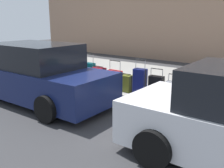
{
  "coord_description": "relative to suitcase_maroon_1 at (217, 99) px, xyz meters",
  "views": [
    {
      "loc": [
        -4.75,
        5.67,
        2.27
      ],
      "look_at": [
        -0.88,
        0.79,
        0.68
      ],
      "focal_mm": 40.25,
      "sensor_mm": 36.0,
      "label": 1
    }
  ],
  "objects": [
    {
      "name": "suitcase_teal_2",
      "position": [
        0.56,
        0.06,
        0.09
      ],
      "size": [
        0.43,
        0.29,
        0.98
      ],
      "color": "#0F606B",
      "rests_on": "sidewalk_curb"
    },
    {
      "name": "sidewalk_curb",
      "position": [
        3.14,
        -2.01,
        -0.33
      ],
      "size": [
        18.0,
        5.0,
        0.14
      ],
      "primitive_type": "cube",
      "color": "gray",
      "rests_on": "ground_plane"
    },
    {
      "name": "suitcase_navy_5",
      "position": [
        2.17,
        0.08,
        0.12
      ],
      "size": [
        0.37,
        0.28,
        1.05
      ],
      "color": "navy",
      "rests_on": "sidewalk_curb"
    },
    {
      "name": "parked_car_navy_1",
      "position": [
        4.36,
        2.07,
        0.37
      ],
      "size": [
        4.77,
        2.13,
        1.65
      ],
      "color": "#141E4C",
      "rests_on": "ground_plane"
    },
    {
      "name": "fire_hydrant",
      "position": [
        5.22,
        0.0,
        0.14
      ],
      "size": [
        0.39,
        0.21,
        0.77
      ],
      "color": "red",
      "rests_on": "sidewalk_curb"
    },
    {
      "name": "bollard_post",
      "position": [
        6.0,
        0.15,
        0.09
      ],
      "size": [
        0.13,
        0.13,
        0.71
      ],
      "primitive_type": "cylinder",
      "color": "brown",
      "rests_on": "sidewalk_curb"
    },
    {
      "name": "suitcase_maroon_8",
      "position": [
        3.77,
        0.06,
        0.05
      ],
      "size": [
        0.46,
        0.27,
        0.67
      ],
      "color": "maroon",
      "rests_on": "sidewalk_curb"
    },
    {
      "name": "suitcase_maroon_1",
      "position": [
        0.0,
        0.0,
        0.0
      ],
      "size": [
        0.5,
        0.29,
        0.72
      ],
      "color": "maroon",
      "rests_on": "sidewalk_curb"
    },
    {
      "name": "suitcase_olive_6",
      "position": [
        2.64,
        0.07,
        -0.01
      ],
      "size": [
        0.36,
        0.26,
        0.56
      ],
      "color": "#59601E",
      "rests_on": "sidewalk_curb"
    },
    {
      "name": "suitcase_teal_9",
      "position": [
        4.28,
        -0.06,
        0.09
      ],
      "size": [
        0.35,
        0.2,
        1.02
      ],
      "color": "#0F606B",
      "rests_on": "sidewalk_curb"
    },
    {
      "name": "suitcase_silver_3",
      "position": [
        1.11,
        -0.0,
        0.0
      ],
      "size": [
        0.46,
        0.21,
        0.74
      ],
      "color": "#9EA0A8",
      "rests_on": "sidewalk_curb"
    },
    {
      "name": "suitcase_black_4",
      "position": [
        1.66,
        0.02,
        0.05
      ],
      "size": [
        0.42,
        0.24,
        0.83
      ],
      "color": "black",
      "rests_on": "sidewalk_curb"
    },
    {
      "name": "ground_plane",
      "position": [
        3.14,
        0.49,
        -0.4
      ],
      "size": [
        40.0,
        40.0,
        0.0
      ],
      "primitive_type": "plane",
      "color": "#333335"
    },
    {
      "name": "suitcase_red_7",
      "position": [
        3.18,
        -0.04,
        0.03
      ],
      "size": [
        0.5,
        0.22,
        0.9
      ],
      "color": "red",
      "rests_on": "sidewalk_curb"
    }
  ]
}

